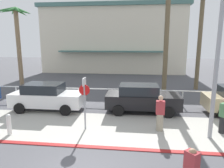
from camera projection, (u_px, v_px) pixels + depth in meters
ground_plane at (114, 98)px, 16.12m from camera, size 80.00×80.00×0.00m
sidewalk_strip at (102, 128)px, 10.47m from camera, size 44.00×4.00×0.02m
curb_paint at (94, 147)px, 8.52m from camera, size 44.00×0.24×0.03m
building_backdrop at (115, 39)px, 31.98m from camera, size 19.87×11.47×9.19m
rail_fence at (112, 92)px, 14.49m from camera, size 19.00×0.08×1.04m
stop_sign_bike_lane at (85, 96)px, 9.94m from camera, size 0.52×0.56×2.56m
bollard_1 at (9, 124)px, 9.58m from camera, size 0.20×0.20×1.00m
streetlight_curb at (221, 40)px, 8.29m from camera, size 0.24×2.54×7.50m
palm_tree_1 at (17, 28)px, 17.51m from camera, size 2.87×3.33×7.04m
palm_tree_2 at (168, 14)px, 15.32m from camera, size 3.48×2.88×8.77m
palm_tree_3 at (202, 14)px, 17.64m from camera, size 3.24×3.57×8.53m
car_white_1 at (47, 96)px, 13.06m from camera, size 4.40×2.02×1.69m
car_black_2 at (142, 98)px, 12.67m from camera, size 4.40×2.02×1.69m
pedestrian_0 at (224, 117)px, 9.71m from camera, size 0.48×0.45×1.71m
pedestrian_1 at (160, 115)px, 9.96m from camera, size 0.41×0.33×1.75m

